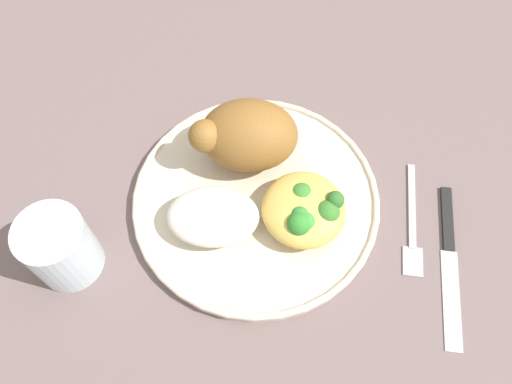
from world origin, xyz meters
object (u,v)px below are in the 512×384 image
(plate, at_px, (256,199))
(roasted_chicken, at_px, (246,135))
(rice_pile, at_px, (213,216))
(knife, at_px, (449,249))
(water_glass, at_px, (60,248))
(fork, at_px, (412,224))
(mac_cheese_with_broccoli, at_px, (305,210))

(plate, bearing_deg, roasted_chicken, -77.69)
(rice_pile, bearing_deg, knife, 175.58)
(rice_pile, relative_size, knife, 0.53)
(knife, distance_m, water_glass, 0.42)
(plate, bearing_deg, knife, 165.61)
(knife, relative_size, water_glass, 2.33)
(plate, height_order, fork, plate)
(mac_cheese_with_broccoli, relative_size, fork, 0.66)
(roasted_chicken, height_order, rice_pile, roasted_chicken)
(plate, relative_size, rice_pile, 2.83)
(plate, bearing_deg, fork, 171.97)
(plate, bearing_deg, mac_cheese_with_broccoli, 154.25)
(rice_pile, relative_size, mac_cheese_with_broccoli, 1.07)
(fork, relative_size, knife, 0.75)
(plate, xyz_separation_m, knife, (-0.22, 0.06, -0.01))
(roasted_chicken, distance_m, fork, 0.21)
(mac_cheese_with_broccoli, distance_m, water_glass, 0.26)
(roasted_chicken, relative_size, water_glass, 1.48)
(roasted_chicken, xyz_separation_m, mac_cheese_with_broccoli, (-0.07, 0.08, -0.02))
(water_glass, bearing_deg, mac_cheese_with_broccoli, -168.54)
(knife, bearing_deg, fork, -39.18)
(rice_pile, xyz_separation_m, knife, (-0.26, 0.02, -0.03))
(plate, bearing_deg, rice_pile, 37.50)
(mac_cheese_with_broccoli, bearing_deg, plate, -25.75)
(fork, bearing_deg, rice_pile, 2.53)
(mac_cheese_with_broccoli, height_order, water_glass, water_glass)
(plate, distance_m, mac_cheese_with_broccoli, 0.07)
(mac_cheese_with_broccoli, bearing_deg, rice_pile, 5.24)
(roasted_chicken, bearing_deg, mac_cheese_with_broccoli, 128.84)
(mac_cheese_with_broccoli, bearing_deg, water_glass, 11.46)
(mac_cheese_with_broccoli, distance_m, knife, 0.17)
(plate, height_order, knife, plate)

